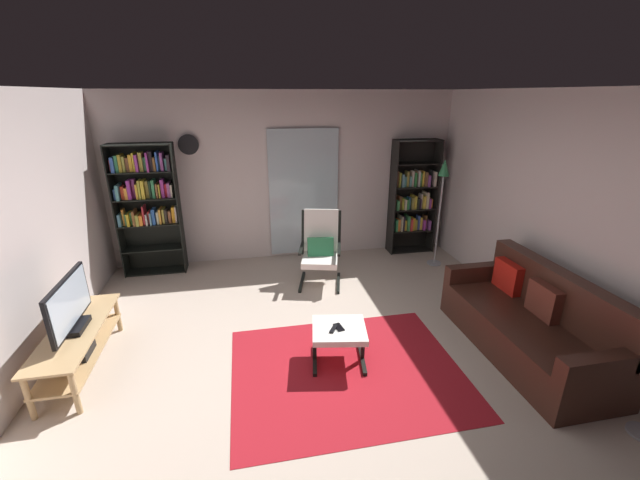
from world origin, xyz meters
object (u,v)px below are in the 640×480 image
wall_clock (188,145)px  lounge_armchair (321,246)px  television (70,307)px  ottoman (339,334)px  tv_remote (334,329)px  bookshelf_near_sofa (412,199)px  cell_phone (339,327)px  bookshelf_near_tv (147,199)px  floor_lamp_by_shelf (442,185)px  tv_stand (78,343)px  leather_sofa (530,324)px

wall_clock → lounge_armchair: bearing=-29.9°
television → wall_clock: bearing=69.5°
ottoman → tv_remote: (-0.06, -0.02, 0.08)m
bookshelf_near_sofa → ottoman: bookshelf_near_sofa is taller
television → cell_phone: television is taller
bookshelf_near_tv → floor_lamp_by_shelf: bearing=-7.5°
lounge_armchair → tv_remote: 1.89m
tv_stand → bookshelf_near_sofa: bearing=28.2°
wall_clock → bookshelf_near_sofa: bearing=-2.0°
leather_sofa → floor_lamp_by_shelf: (0.09, 2.28, 0.95)m
bookshelf_near_sofa → leather_sofa: 2.98m
bookshelf_near_sofa → leather_sofa: size_ratio=0.97×
ottoman → bookshelf_near_tv: bearing=129.7°
tv_stand → wall_clock: size_ratio=4.72×
cell_phone → bookshelf_near_tv: bearing=119.0°
television → bookshelf_near_tv: size_ratio=0.45×
tv_remote → floor_lamp_by_shelf: size_ratio=0.09×
bookshelf_near_sofa → cell_phone: bearing=-125.0°
ottoman → wall_clock: 3.58m
tv_stand → bookshelf_near_tv: size_ratio=0.72×
floor_lamp_by_shelf → television: bearing=-159.6°
lounge_armchair → cell_phone: size_ratio=7.30×
bookshelf_near_tv → ottoman: bookshelf_near_tv is taller
lounge_armchair → floor_lamp_by_shelf: bearing=7.2°
leather_sofa → lounge_armchair: bearing=131.4°
lounge_armchair → tv_remote: size_ratio=7.10×
tv_remote → wall_clock: wall_clock is taller
bookshelf_near_tv → television: bearing=-97.2°
tv_remote → tv_stand: bearing=-157.1°
bookshelf_near_tv → bookshelf_near_sofa: size_ratio=1.02×
floor_lamp_by_shelf → wall_clock: size_ratio=5.68×
leather_sofa → wall_clock: (-3.54, 3.04, 1.54)m
tv_stand → wall_clock: wall_clock is taller
lounge_armchair → ottoman: (-0.18, -1.84, -0.21)m
bookshelf_near_tv → floor_lamp_by_shelf: 4.30m
tv_remote → ottoman: bearing=53.4°
floor_lamp_by_shelf → leather_sofa: bearing=-92.3°
bookshelf_near_sofa → wall_clock: wall_clock is taller
bookshelf_near_tv → cell_phone: size_ratio=13.62×
ottoman → tv_remote: bearing=-158.8°
tv_stand → cell_phone: bearing=-8.6°
floor_lamp_by_shelf → ottoman: bearing=-134.8°
lounge_armchair → cell_phone: lounge_armchair is taller
tv_remote → cell_phone: bearing=52.5°
television → cell_phone: bearing=-8.9°
leather_sofa → wall_clock: wall_clock is taller
bookshelf_near_sofa → lounge_armchair: bearing=-152.9°
tv_stand → lounge_armchair: lounge_armchair is taller
tv_stand → tv_remote: size_ratio=9.50×
bookshelf_near_sofa → floor_lamp_by_shelf: (0.17, -0.64, 0.37)m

